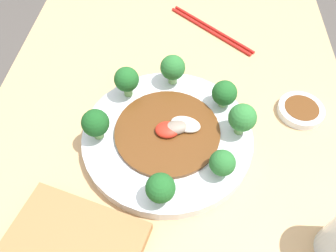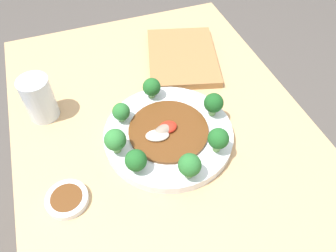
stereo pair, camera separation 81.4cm
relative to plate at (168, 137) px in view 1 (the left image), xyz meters
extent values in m
plane|color=#4C4742|center=(-0.03, 0.00, -0.75)|extent=(8.00, 8.00, 0.00)
cube|color=tan|center=(-0.03, 0.00, -0.38)|extent=(1.13, 0.72, 0.74)
cylinder|color=silver|center=(0.00, 0.00, 0.00)|extent=(0.30, 0.30, 0.02)
cylinder|color=#89B76B|center=(-0.13, -0.01, 0.02)|extent=(0.02, 0.02, 0.02)
sphere|color=#286B2D|center=(-0.13, -0.01, 0.05)|extent=(0.05, 0.05, 0.05)
cylinder|color=#70A356|center=(-0.01, 0.13, 0.02)|extent=(0.02, 0.02, 0.02)
sphere|color=#2D7533|center=(-0.01, 0.13, 0.05)|extent=(0.05, 0.05, 0.05)
cylinder|color=#70A356|center=(0.12, 0.00, 0.02)|extent=(0.02, 0.02, 0.01)
sphere|color=#1E5B23|center=(0.12, 0.00, 0.04)|extent=(0.05, 0.05, 0.05)
cylinder|color=#89B76B|center=(0.07, 0.09, 0.02)|extent=(0.01, 0.01, 0.01)
sphere|color=#286B2D|center=(0.07, 0.09, 0.04)|extent=(0.04, 0.04, 0.04)
cylinder|color=#7AAD5B|center=(-0.09, -0.08, 0.02)|extent=(0.02, 0.02, 0.02)
sphere|color=#1E5B23|center=(-0.09, -0.08, 0.05)|extent=(0.05, 0.05, 0.05)
cylinder|color=#89B76B|center=(-0.07, 0.10, 0.02)|extent=(0.02, 0.02, 0.01)
sphere|color=#1E5B23|center=(-0.07, 0.10, 0.04)|extent=(0.05, 0.05, 0.05)
cylinder|color=#7AAD5B|center=(0.02, -0.12, 0.02)|extent=(0.02, 0.02, 0.02)
sphere|color=#19511E|center=(0.02, -0.12, 0.05)|extent=(0.05, 0.05, 0.05)
cylinder|color=#5B3314|center=(0.00, 0.00, 0.02)|extent=(0.19, 0.19, 0.01)
ellipsoid|color=gray|center=(0.00, 0.01, 0.03)|extent=(0.05, 0.06, 0.02)
ellipsoid|color=red|center=(0.00, 0.00, 0.02)|extent=(0.04, 0.05, 0.02)
ellipsoid|color=red|center=(0.00, 0.01, 0.02)|extent=(0.04, 0.05, 0.01)
ellipsoid|color=silver|center=(-0.01, 0.03, 0.02)|extent=(0.05, 0.06, 0.01)
cylinder|color=red|center=(-0.33, 0.07, -0.01)|extent=(0.17, 0.19, 0.01)
cylinder|color=red|center=(-0.33, 0.08, -0.01)|extent=(0.17, 0.19, 0.01)
cylinder|color=silver|center=(-0.09, 0.25, 0.00)|extent=(0.09, 0.09, 0.01)
cylinder|color=#5B3314|center=(-0.09, 0.25, 0.00)|extent=(0.07, 0.07, 0.00)
camera|label=1|loc=(0.34, 0.03, 0.49)|focal=35.00mm
camera|label=2|loc=(-0.46, 0.16, 0.61)|focal=35.00mm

